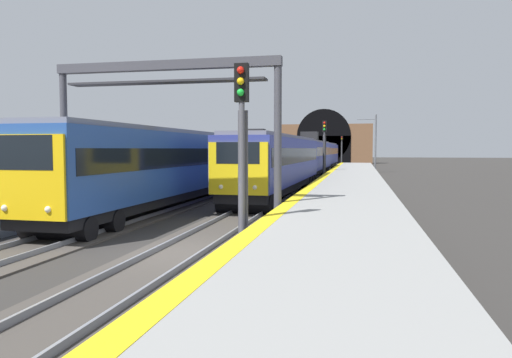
{
  "coord_description": "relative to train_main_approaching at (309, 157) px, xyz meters",
  "views": [
    {
      "loc": [
        -12.79,
        -4.98,
        3.03
      ],
      "look_at": [
        9.63,
        -0.11,
        1.57
      ],
      "focal_mm": 33.53,
      "sensor_mm": 36.0,
      "label": 1
    }
  ],
  "objects": [
    {
      "name": "platform_right_edge_strip",
      "position": [
        -35.37,
        -2.51,
        -1.15
      ],
      "size": [
        112.0,
        0.5,
        0.01
      ],
      "primitive_type": "cube",
      "color": "yellow",
      "rests_on": "platform_right"
    },
    {
      "name": "train_main_approaching",
      "position": [
        0.0,
        0.0,
        0.0
      ],
      "size": [
        56.32,
        3.24,
        4.73
      ],
      "rotation": [
        0.0,
        0.0,
        3.12
      ],
      "color": "navy",
      "rests_on": "ground_plane"
    },
    {
      "name": "train_adjacent_platform",
      "position": [
        -4.12,
        4.59,
        0.05
      ],
      "size": [
        63.4,
        2.98,
        4.88
      ],
      "rotation": [
        0.0,
        0.0,
        3.13
      ],
      "color": "#264C99",
      "rests_on": "ground_plane"
    },
    {
      "name": "overhead_signal_gantry",
      "position": [
        -30.97,
        2.3,
        2.67
      ],
      "size": [
        0.7,
        8.98,
        6.36
      ],
      "color": "#3F3F47",
      "rests_on": "ground_plane"
    },
    {
      "name": "track_main_line",
      "position": [
        -35.37,
        -0.0,
        -2.17
      ],
      "size": [
        160.0,
        2.79,
        0.21
      ],
      "color": "#423D38",
      "rests_on": "ground_plane"
    },
    {
      "name": "railway_signal_mid",
      "position": [
        -3.86,
        -1.78,
        1.16
      ],
      "size": [
        0.39,
        0.38,
        5.59
      ],
      "rotation": [
        0.0,
        0.0,
        3.14
      ],
      "color": "#38383D",
      "rests_on": "ground_plane"
    },
    {
      "name": "track_adjacent_line",
      "position": [
        -35.37,
        4.59,
        -2.17
      ],
      "size": [
        160.0,
        2.88,
        0.21
      ],
      "color": "#423D38",
      "rests_on": "ground_plane"
    },
    {
      "name": "platform_right",
      "position": [
        -35.37,
        -4.38,
        -1.68
      ],
      "size": [
        112.0,
        4.25,
        1.05
      ],
      "primitive_type": "cube",
      "color": "gray",
      "rests_on": "ground_plane"
    },
    {
      "name": "tunnel_portal",
      "position": [
        51.78,
        2.3,
        1.86
      ],
      "size": [
        2.79,
        19.61,
        11.14
      ],
      "color": "brown",
      "rests_on": "ground_plane"
    },
    {
      "name": "railway_signal_near",
      "position": [
        -35.28,
        -1.78,
        1.03
      ],
      "size": [
        0.39,
        0.38,
        5.36
      ],
      "rotation": [
        0.0,
        0.0,
        3.14
      ],
      "color": "#4C4C54",
      "rests_on": "ground_plane"
    },
    {
      "name": "ground_plane",
      "position": [
        -35.37,
        -0.0,
        -2.21
      ],
      "size": [
        320.0,
        320.0,
        0.0
      ],
      "primitive_type": "plane",
      "color": "#302D2B"
    },
    {
      "name": "railway_signal_far",
      "position": [
        39.58,
        -1.78,
        0.89
      ],
      "size": [
        0.39,
        0.38,
        5.3
      ],
      "rotation": [
        0.0,
        0.0,
        3.14
      ],
      "color": "#38383D",
      "rests_on": "ground_plane"
    },
    {
      "name": "catenary_mast_far",
      "position": [
        14.1,
        -6.86,
        1.58
      ],
      "size": [
        0.22,
        2.41,
        7.33
      ],
      "color": "#595B60",
      "rests_on": "ground_plane"
    }
  ]
}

